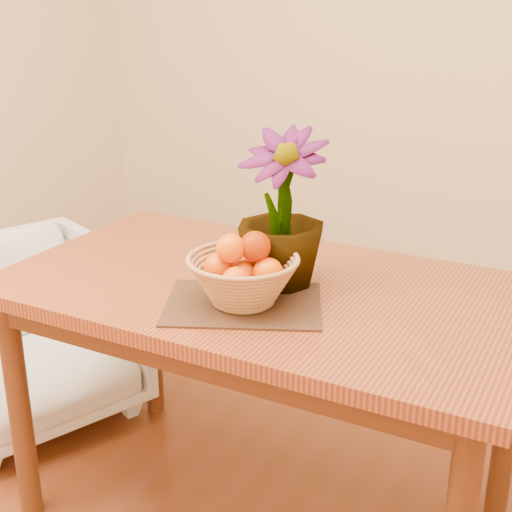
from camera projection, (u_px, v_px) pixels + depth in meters
The scene contains 7 objects.
wall_back at pixel (457, 23), 3.31m from camera, with size 4.00×0.02×2.70m, color #FCE1BF.
table at pixel (263, 313), 1.92m from camera, with size 1.40×0.80×0.75m.
placemat at pixel (243, 304), 1.76m from camera, with size 0.38×0.29×0.01m, color #3D2216.
wicker_basket at pixel (243, 282), 1.74m from camera, with size 0.28×0.28×0.11m.
orange_pile at pixel (245, 261), 1.72m from camera, with size 0.20×0.19×0.14m.
potted_plant at pixel (281, 210), 1.82m from camera, with size 0.23×0.23×0.41m, color #134414.
armchair at pixel (25, 326), 2.56m from camera, with size 0.68×0.64×0.70m, color gray.
Camera 1 is at (0.80, -1.26, 1.47)m, focal length 50.00 mm.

